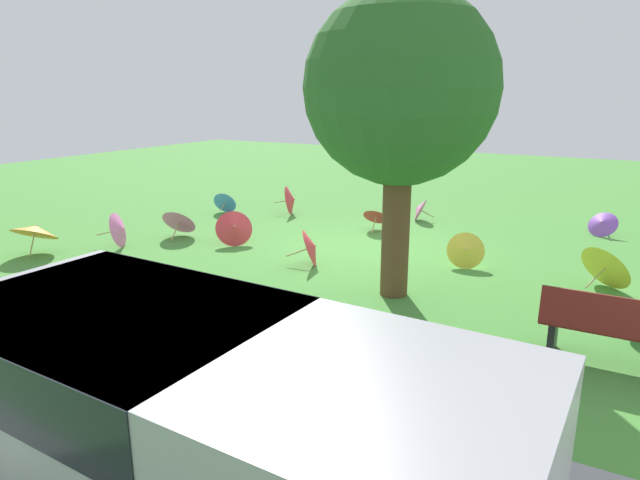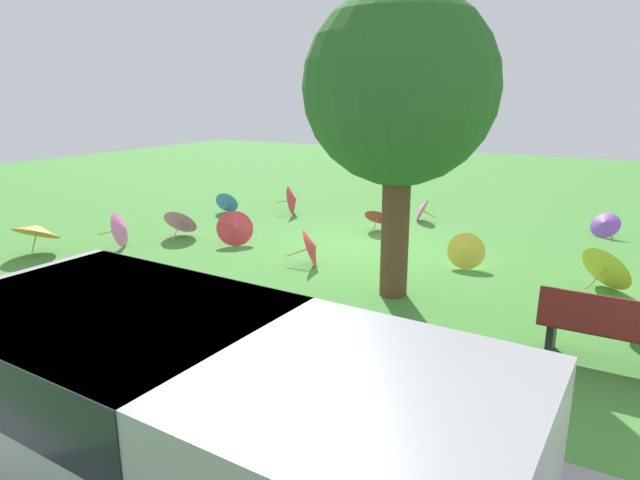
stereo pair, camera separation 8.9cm
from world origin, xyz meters
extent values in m
plane|color=#478C38|center=(0.00, 0.00, 0.00)|extent=(40.00, 40.00, 0.00)
cube|color=gray|center=(0.00, 7.10, 0.00)|extent=(40.00, 3.88, 0.01)
cube|color=#99999E|center=(-2.07, 7.19, 0.85)|extent=(4.67, 2.08, 1.35)
cube|color=black|center=(-1.15, 7.15, 1.25)|extent=(2.65, 2.02, 0.55)
cylinder|color=black|center=(-0.50, 6.18, 0.38)|extent=(0.77, 0.25, 0.76)
cylinder|color=black|center=(-3.72, 6.31, 0.38)|extent=(0.77, 0.25, 0.76)
cube|color=maroon|center=(-4.57, 2.99, 0.45)|extent=(1.60, 0.46, 0.05)
cube|color=maroon|center=(-4.57, 3.19, 0.68)|extent=(1.60, 0.12, 0.45)
cube|color=black|center=(-3.93, 2.99, 0.23)|extent=(0.08, 0.41, 0.45)
cylinder|color=brown|center=(-1.47, 2.03, 1.16)|extent=(0.43, 0.43, 2.32)
sphere|color=#286023|center=(-1.47, 2.03, 3.17)|extent=(2.85, 2.85, 2.85)
cylinder|color=tan|center=(-4.25, 0.37, 0.23)|extent=(0.26, 0.38, 0.29)
cone|color=yellow|center=(-4.41, 0.14, 0.41)|extent=(1.04, 0.96, 0.81)
sphere|color=tan|center=(-4.44, 0.09, 0.45)|extent=(0.06, 0.06, 0.05)
cylinder|color=tan|center=(-2.03, -0.11, 0.22)|extent=(0.13, 0.33, 0.19)
cone|color=yellow|center=(-2.10, 0.11, 0.34)|extent=(0.78, 0.62, 0.67)
sphere|color=tan|center=(-2.12, 0.16, 0.36)|extent=(0.05, 0.06, 0.05)
cylinder|color=tan|center=(0.44, -1.54, 0.16)|extent=(0.05, 0.29, 0.33)
cone|color=#D8383F|center=(0.45, -1.70, 0.36)|extent=(0.64, 0.56, 0.46)
sphere|color=tan|center=(0.45, -1.73, 0.39)|extent=(0.04, 0.05, 0.05)
cylinder|color=tan|center=(4.67, -1.37, 0.20)|extent=(0.10, 0.31, 0.18)
cone|color=#4C8CE5|center=(4.72, -1.58, 0.31)|extent=(0.70, 0.54, 0.62)
sphere|color=tan|center=(4.74, -1.63, 0.34)|extent=(0.05, 0.06, 0.05)
cylinder|color=tan|center=(3.36, -2.17, 0.33)|extent=(0.37, 0.17, 0.10)
cone|color=#D8383F|center=(3.11, -2.27, 0.38)|extent=(0.55, 0.81, 0.76)
sphere|color=tan|center=(3.03, -2.30, 0.40)|extent=(0.05, 0.05, 0.04)
cylinder|color=tan|center=(0.66, 1.45, 0.24)|extent=(0.41, 0.22, 0.19)
cone|color=#D8383F|center=(0.42, 1.33, 0.35)|extent=(0.63, 0.78, 0.70)
sphere|color=tan|center=(0.37, 1.31, 0.37)|extent=(0.06, 0.05, 0.05)
cylinder|color=tan|center=(-4.20, -3.86, 0.14)|extent=(0.11, 0.26, 0.22)
cone|color=purple|center=(-4.14, -3.70, 0.29)|extent=(0.76, 0.68, 0.57)
sphere|color=tan|center=(-4.13, -3.65, 0.33)|extent=(0.05, 0.06, 0.05)
cylinder|color=tan|center=(5.47, 3.49, 0.21)|extent=(0.08, 0.22, 0.42)
cone|color=orange|center=(5.51, 3.36, 0.50)|extent=(1.07, 1.06, 0.55)
sphere|color=tan|center=(5.52, 3.32, 0.58)|extent=(0.05, 0.06, 0.05)
cylinder|color=tan|center=(-0.28, -3.17, 0.20)|extent=(0.34, 0.06, 0.17)
cone|color=pink|center=(-0.07, -3.15, 0.30)|extent=(0.41, 0.63, 0.59)
sphere|color=tan|center=(-0.01, -3.14, 0.32)|extent=(0.05, 0.04, 0.05)
cylinder|color=tan|center=(3.94, 1.19, 0.18)|extent=(0.11, 0.39, 0.35)
cone|color=pink|center=(3.99, 0.95, 0.39)|extent=(0.87, 0.76, 0.66)
sphere|color=tan|center=(4.01, 0.89, 0.44)|extent=(0.05, 0.06, 0.05)
cylinder|color=tan|center=(4.76, 2.28, 0.30)|extent=(0.42, 0.23, 0.13)
cone|color=pink|center=(4.50, 2.15, 0.37)|extent=(0.60, 0.79, 0.74)
sphere|color=tan|center=(4.44, 2.12, 0.39)|extent=(0.06, 0.05, 0.04)
cylinder|color=tan|center=(2.72, 0.72, 0.23)|extent=(0.28, 0.29, 0.23)
cone|color=#D8383F|center=(2.54, 0.90, 0.38)|extent=(0.91, 0.91, 0.75)
sphere|color=tan|center=(2.49, 0.95, 0.42)|extent=(0.06, 0.06, 0.05)
camera|label=1|loc=(-4.48, 9.88, 3.11)|focal=31.22mm
camera|label=2|loc=(-4.56, 9.84, 3.11)|focal=31.22mm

